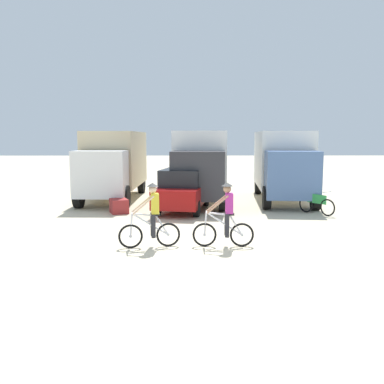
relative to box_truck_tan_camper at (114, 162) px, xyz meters
name	(u,v)px	position (x,y,z in m)	size (l,w,h in m)	color
ground_plane	(195,246)	(3.88, -9.13, -1.87)	(120.00, 120.00, 0.00)	beige
box_truck_tan_camper	(114,162)	(0.00, 0.00, 0.00)	(2.58, 6.82, 3.35)	#CCB78E
box_truck_avon_van	(201,162)	(4.32, -0.77, 0.00)	(2.89, 6.91, 3.35)	white
box_truck_white_box	(283,162)	(8.32, -0.52, 0.00)	(2.96, 6.93, 3.35)	white
sedan_parked	(183,190)	(3.46, -3.41, -0.99)	(2.49, 4.45, 1.76)	maroon
cyclist_orange_shirt	(151,218)	(2.66, -9.31, -1.03)	(1.71, 0.55, 1.82)	black
cyclist_cowboy_hat	(225,217)	(4.72, -9.26, -1.03)	(1.73, 0.52, 1.82)	black
bicycle_spare	(317,204)	(8.83, -4.30, -1.48)	(1.05, 1.45, 0.97)	black
supply_crate	(119,206)	(0.86, -3.96, -1.59)	(0.66, 0.78, 0.57)	#9E2D2D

